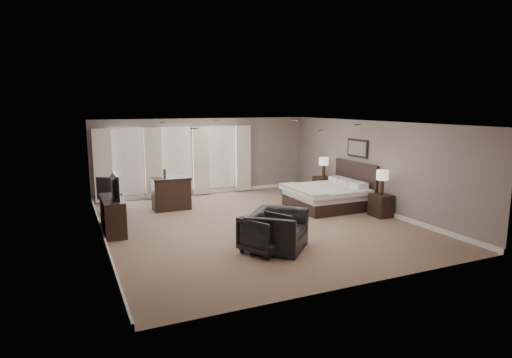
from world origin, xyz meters
name	(u,v)px	position (x,y,z in m)	size (l,w,h in m)	color
room	(255,174)	(0.00, 0.00, 1.30)	(7.60, 8.60, 2.64)	#7B624E
window_bay	(177,161)	(-1.00, 4.11, 1.20)	(5.25, 0.20, 2.30)	silver
bed	(325,186)	(2.58, 0.70, 0.67)	(2.10, 2.01, 1.34)	silver
nightstand_near	(381,205)	(3.47, -0.75, 0.31)	(0.46, 0.57, 0.62)	black
nightstand_far	(323,187)	(3.47, 2.15, 0.33)	(0.50, 0.61, 0.66)	black
lamp_near	(382,182)	(3.47, -0.75, 0.95)	(0.33, 0.33, 0.67)	beige
lamp_far	(324,167)	(3.47, 2.15, 0.99)	(0.32, 0.32, 0.66)	beige
wall_art	(357,148)	(3.70, 0.70, 1.75)	(0.04, 0.96, 0.56)	slate
dresser	(113,215)	(-3.45, 0.69, 0.43)	(0.47, 1.46, 0.85)	black
tv	(112,195)	(-3.45, 0.69, 0.92)	(1.02, 0.59, 0.13)	black
armchair_near	(277,224)	(-0.38, -2.00, 0.54)	(1.25, 0.81, 1.09)	black
armchair_far	(265,232)	(-0.72, -2.09, 0.44)	(0.85, 0.80, 0.88)	black
bar_counter	(171,194)	(-1.63, 2.39, 0.48)	(1.11, 0.58, 0.97)	black
bar_stool_left	(156,190)	(-1.85, 3.63, 0.36)	(0.35, 0.35, 0.73)	black
bar_stool_right	(186,191)	(-1.04, 2.94, 0.40)	(0.38, 0.38, 0.81)	black
desk_chair	(110,195)	(-3.33, 2.57, 0.55)	(0.56, 0.56, 1.10)	black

